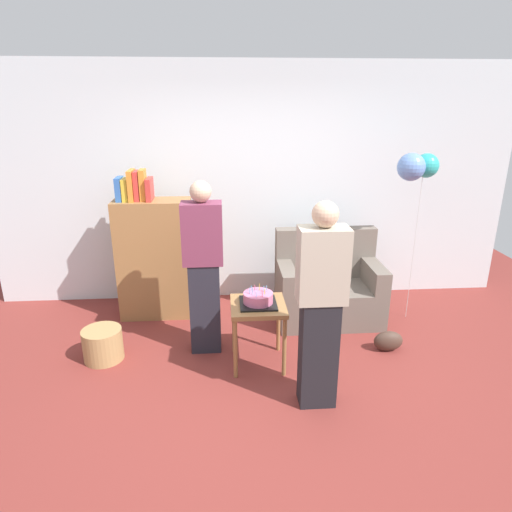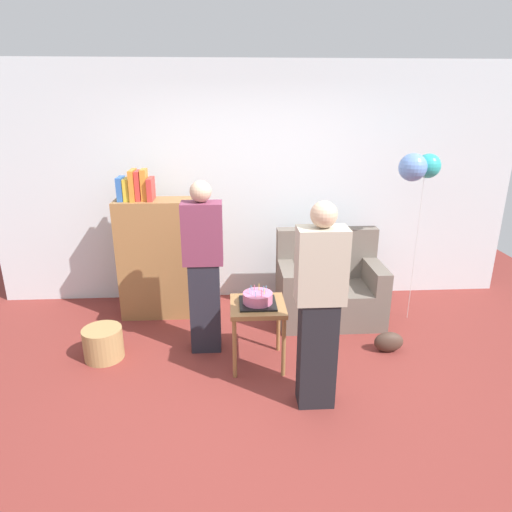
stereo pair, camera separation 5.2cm
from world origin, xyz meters
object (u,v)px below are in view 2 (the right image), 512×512
Objects in this scene: couch at (329,289)px; wicker_basket at (103,343)px; birthday_cake at (258,299)px; side_table at (258,313)px; person_holding_cake at (319,307)px; balloon_bunch at (419,167)px; person_blowing_candles at (204,268)px; bookshelf at (156,256)px; handbag at (389,342)px.

wicker_basket is at bearing -162.63° from couch.
wicker_basket is (-1.42, 0.17, -0.49)m from birthday_cake.
side_table is 1.47m from wicker_basket.
balloon_bunch is at bearing -139.97° from person_holding_cake.
wicker_basket is at bearing -168.21° from balloon_bunch.
person_holding_cake is at bearing -54.63° from side_table.
balloon_bunch is at bearing -4.38° from couch.
person_blowing_candles is 1.17m from wicker_basket.
birthday_cake is 0.20× the size of person_blowing_candles.
couch reaches higher than birthday_cake.
couch is at bearing 17.37° from wicker_basket.
side_table is 0.14m from birthday_cake.
bookshelf reaches higher than handbag.
balloon_bunch is (0.39, 0.69, 1.55)m from handbag.
birthday_cake is at bearing -54.08° from person_blowing_candles.
person_holding_cake reaches higher than handbag.
side_table is 0.65m from person_blowing_candles.
person_blowing_candles is 5.82× the size of handbag.
side_table is 2.17m from balloon_bunch.
balloon_bunch is at bearing 11.79° from wicker_basket.
wicker_basket is 3.48m from balloon_bunch.
person_holding_cake is 1.32m from handbag.
birthday_cake reaches higher than side_table.
birthday_cake is 0.18× the size of balloon_bunch.
bookshelf is 4.49× the size of wicker_basket.
person_blowing_candles is 4.53× the size of wicker_basket.
person_blowing_candles reaches higher than couch.
wicker_basket is (-1.84, 0.76, -0.68)m from person_holding_cake.
bookshelf is 1.50m from birthday_cake.
bookshelf is at bearing 133.68° from birthday_cake.
handbag is (1.26, 0.12, -0.54)m from birthday_cake.
birthday_cake is at bearing -6.89° from wicker_basket.
person_blowing_candles and person_holding_cake have the same top height.
person_blowing_candles is 0.91× the size of balloon_bunch.
person_blowing_candles is at bearing 148.69° from side_table.
person_holding_cake reaches higher than couch.
couch is 3.06× the size of wicker_basket.
bookshelf is 0.99× the size of person_holding_cake.
side_table is at bearing 123.04° from birthday_cake.
side_table is at bearing -54.08° from person_blowing_candles.
balloon_bunch is (1.23, 1.40, 0.82)m from person_holding_cake.
couch is 1.60m from person_holding_cake.
handbag is (1.26, 0.12, -0.40)m from side_table.
bookshelf is at bearing 67.03° from wicker_basket.
couch is 1.51m from person_blowing_candles.
birthday_cake is (1.04, -1.08, -0.05)m from bookshelf.
birthday_cake is 0.75m from person_holding_cake.
person_holding_cake reaches higher than bookshelf.
handbag is at bearing -1.02° from wicker_basket.
couch is 3.44× the size of birthday_cake.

